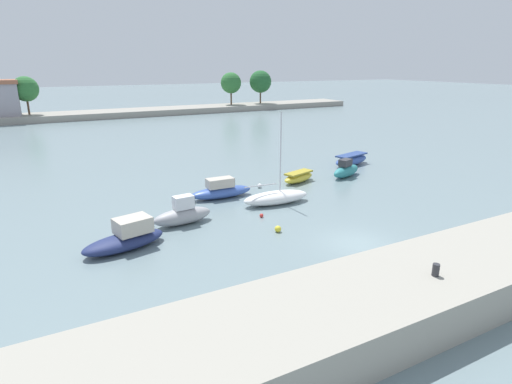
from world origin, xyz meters
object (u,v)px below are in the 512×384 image
(mooring_buoy_2, at_px, (191,200))
(moored_boat_4, at_px, (299,177))
(moored_boat_6, at_px, (351,160))
(mooring_buoy_1, at_px, (278,229))
(mooring_buoy_3, at_px, (260,186))
(moored_boat_0, at_px, (126,238))
(moored_boat_3, at_px, (276,197))
(mooring_bollard, at_px, (436,270))
(moored_boat_2, at_px, (221,190))
(moored_boat_1, at_px, (183,214))
(moored_boat_5, at_px, (346,170))
(mooring_buoy_0, at_px, (262,216))

(mooring_buoy_2, bearing_deg, moored_boat_4, 5.13)
(moored_boat_4, height_order, moored_boat_6, moored_boat_6)
(mooring_buoy_1, height_order, mooring_buoy_3, mooring_buoy_1)
(moored_boat_0, xyz_separation_m, moored_boat_4, (16.63, 7.11, -0.19))
(moored_boat_0, bearing_deg, moored_boat_3, 0.88)
(mooring_bollard, height_order, moored_boat_3, moored_boat_3)
(mooring_buoy_3, bearing_deg, moored_boat_2, -166.41)
(moored_boat_2, bearing_deg, moored_boat_6, 14.46)
(moored_boat_3, xyz_separation_m, moored_boat_6, (13.48, 7.17, 0.05))
(moored_boat_0, relative_size, moored_boat_2, 1.01)
(moored_boat_3, height_order, moored_boat_4, moored_boat_3)
(mooring_buoy_3, bearing_deg, moored_boat_6, 12.75)
(moored_boat_0, distance_m, moored_boat_3, 12.06)
(moored_boat_1, height_order, mooring_buoy_3, moored_boat_1)
(mooring_bollard, bearing_deg, moored_boat_1, 111.25)
(moored_boat_5, relative_size, moored_boat_6, 0.80)
(mooring_buoy_3, bearing_deg, moored_boat_5, -4.00)
(mooring_bollard, relative_size, moored_boat_0, 0.10)
(mooring_bollard, bearing_deg, moored_boat_4, 71.59)
(mooring_bollard, bearing_deg, moored_boat_5, 59.13)
(moored_boat_4, xyz_separation_m, mooring_buoy_1, (-7.68, -9.15, -0.24))
(moored_boat_3, relative_size, mooring_buoy_3, 18.08)
(moored_boat_0, bearing_deg, mooring_buoy_0, -8.03)
(moored_boat_3, distance_m, mooring_buoy_1, 5.61)
(mooring_buoy_3, bearing_deg, moored_boat_4, -0.78)
(moored_boat_0, bearing_deg, mooring_buoy_3, 16.79)
(mooring_buoy_1, relative_size, mooring_buoy_2, 1.00)
(moored_boat_1, bearing_deg, moored_boat_4, 16.29)
(mooring_bollard, height_order, moored_boat_0, mooring_bollard)
(moored_boat_5, bearing_deg, moored_boat_6, 23.30)
(mooring_bollard, bearing_deg, moored_boat_2, 93.98)
(moored_boat_6, bearing_deg, moored_boat_2, 178.56)
(moored_boat_1, height_order, mooring_buoy_1, moored_boat_1)
(mooring_buoy_2, distance_m, mooring_buoy_3, 6.60)
(moored_boat_2, height_order, moored_boat_4, moored_boat_2)
(moored_boat_1, bearing_deg, moored_boat_0, -157.41)
(moored_boat_1, distance_m, mooring_buoy_2, 4.51)
(moored_boat_6, distance_m, mooring_buoy_0, 18.38)
(moored_boat_4, bearing_deg, moored_boat_5, -24.43)
(mooring_buoy_1, bearing_deg, mooring_buoy_2, 108.95)
(moored_boat_2, bearing_deg, moored_boat_5, 3.04)
(moored_boat_4, xyz_separation_m, moored_boat_5, (4.96, -0.57, 0.19))
(moored_boat_2, xyz_separation_m, mooring_buoy_3, (4.02, 0.97, -0.41))
(mooring_bollard, bearing_deg, moored_boat_0, 127.68)
(moored_boat_6, bearing_deg, mooring_bollard, -138.00)
(moored_boat_5, relative_size, mooring_buoy_2, 9.72)
(moored_boat_6, height_order, mooring_buoy_3, moored_boat_6)
(mooring_bollard, xyz_separation_m, mooring_buoy_1, (-1.02, 10.87, -1.89))
(moored_boat_5, bearing_deg, mooring_buoy_1, -166.39)
(moored_boat_4, bearing_deg, moored_boat_3, -156.82)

